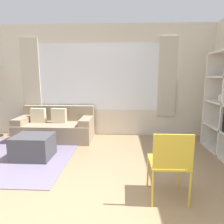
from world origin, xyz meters
name	(u,v)px	position (x,y,z in m)	size (l,w,h in m)	color
wall_back	(98,81)	(0.00, 3.26, 1.36)	(6.69, 0.11, 2.70)	beige
area_rug	(14,156)	(-1.41, 1.70, 0.01)	(2.16, 2.17, 0.01)	slate
couch_main	(56,127)	(-0.97, 2.79, 0.29)	(1.73, 0.84, 0.77)	gray
ottoman	(33,147)	(-1.00, 1.65, 0.22)	(0.66, 0.56, 0.43)	#47474C
folding_chair	(170,160)	(1.16, 0.50, 0.52)	(0.44, 0.46, 0.86)	gold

